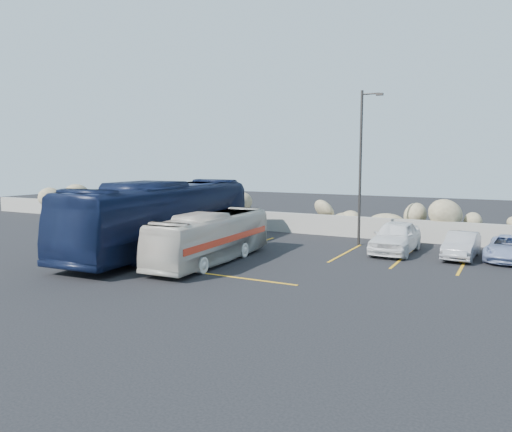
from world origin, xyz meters
The scene contains 10 objects.
ground centered at (0.00, 0.00, 0.00)m, with size 90.00×90.00×0.00m, color black.
seawall centered at (0.00, 12.00, 0.60)m, with size 60.00×0.40×1.20m, color gray.
riprap_pile centered at (0.00, 13.20, 1.30)m, with size 54.00×2.80×2.60m, color #8E7E5D, non-canonical shape.
parking_lines centered at (4.64, 5.57, 0.01)m, with size 18.16×9.36×0.01m.
lamppost centered at (2.56, 9.50, 4.30)m, with size 1.14×0.18×8.00m.
vintage_bus centered at (-1.98, 2.16, 1.10)m, with size 1.85×7.93×2.21m, color beige.
tour_coach centered at (-5.37, 3.08, 1.73)m, with size 2.91×12.45×3.47m, color #101937.
car_a centered at (4.68, 8.25, 0.77)m, with size 1.82×4.53×1.54m, color white.
car_b centered at (7.66, 8.28, 0.59)m, with size 1.26×3.61×1.19m, color #A5A4A9.
car_d centered at (9.60, 8.74, 0.55)m, with size 1.82×3.95×1.10m, color #8697BF.
Camera 1 is at (9.87, -15.99, 4.54)m, focal length 35.00 mm.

